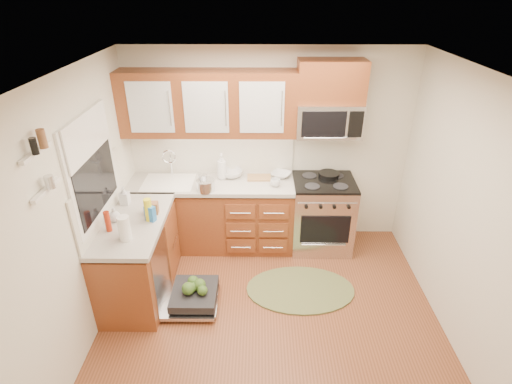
{
  "coord_description": "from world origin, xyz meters",
  "views": [
    {
      "loc": [
        -0.12,
        -2.98,
        3.13
      ],
      "look_at": [
        -0.16,
        0.85,
        1.1
      ],
      "focal_mm": 28.0,
      "sensor_mm": 36.0,
      "label": 1
    }
  ],
  "objects_px": {
    "upper_cabinets": "(208,103)",
    "bowl_a": "(281,175)",
    "cup": "(275,183)",
    "microwave": "(328,119)",
    "paper_towel_roll": "(125,228)",
    "range": "(322,214)",
    "dishwasher": "(191,297)",
    "bowl_b": "(232,173)",
    "rug": "(300,289)",
    "stock_pot": "(206,185)",
    "skillet": "(329,174)",
    "sink": "(169,191)",
    "cutting_board": "(259,178)"
  },
  "relations": [
    {
      "from": "sink",
      "to": "skillet",
      "type": "distance_m",
      "value": 2.01
    },
    {
      "from": "range",
      "to": "cutting_board",
      "type": "height_order",
      "value": "range"
    },
    {
      "from": "bowl_b",
      "to": "cup",
      "type": "xyz_separation_m",
      "value": [
        0.55,
        -0.27,
        0.0
      ]
    },
    {
      "from": "cutting_board",
      "to": "bowl_a",
      "type": "height_order",
      "value": "bowl_a"
    },
    {
      "from": "upper_cabinets",
      "to": "sink",
      "type": "relative_size",
      "value": 3.31
    },
    {
      "from": "upper_cabinets",
      "to": "bowl_b",
      "type": "distance_m",
      "value": 0.94
    },
    {
      "from": "range",
      "to": "rug",
      "type": "bearing_deg",
      "value": -110.19
    },
    {
      "from": "rug",
      "to": "bowl_b",
      "type": "distance_m",
      "value": 1.66
    },
    {
      "from": "bowl_a",
      "to": "cup",
      "type": "height_order",
      "value": "cup"
    },
    {
      "from": "skillet",
      "to": "cup",
      "type": "height_order",
      "value": "cup"
    },
    {
      "from": "upper_cabinets",
      "to": "paper_towel_roll",
      "type": "bearing_deg",
      "value": -116.22
    },
    {
      "from": "upper_cabinets",
      "to": "paper_towel_roll",
      "type": "height_order",
      "value": "upper_cabinets"
    },
    {
      "from": "rug",
      "to": "bowl_a",
      "type": "relative_size",
      "value": 5.19
    },
    {
      "from": "bowl_b",
      "to": "microwave",
      "type": "bearing_deg",
      "value": -2.47
    },
    {
      "from": "sink",
      "to": "bowl_b",
      "type": "xyz_separation_m",
      "value": [
        0.77,
        0.18,
        0.17
      ]
    },
    {
      "from": "upper_cabinets",
      "to": "rug",
      "type": "relative_size",
      "value": 1.66
    },
    {
      "from": "range",
      "to": "bowl_a",
      "type": "relative_size",
      "value": 4.0
    },
    {
      "from": "rug",
      "to": "stock_pot",
      "type": "bearing_deg",
      "value": 148.14
    },
    {
      "from": "cup",
      "to": "microwave",
      "type": "bearing_deg",
      "value": 19.39
    },
    {
      "from": "cutting_board",
      "to": "bowl_a",
      "type": "bearing_deg",
      "value": 10.23
    },
    {
      "from": "range",
      "to": "rug",
      "type": "height_order",
      "value": "range"
    },
    {
      "from": "cup",
      "to": "stock_pot",
      "type": "bearing_deg",
      "value": -172.11
    },
    {
      "from": "skillet",
      "to": "paper_towel_roll",
      "type": "height_order",
      "value": "paper_towel_roll"
    },
    {
      "from": "upper_cabinets",
      "to": "bowl_a",
      "type": "height_order",
      "value": "upper_cabinets"
    },
    {
      "from": "paper_towel_roll",
      "to": "microwave",
      "type": "bearing_deg",
      "value": 33.05
    },
    {
      "from": "sink",
      "to": "paper_towel_roll",
      "type": "bearing_deg",
      "value": -97.22
    },
    {
      "from": "rug",
      "to": "cup",
      "type": "relative_size",
      "value": 10.27
    },
    {
      "from": "range",
      "to": "bowl_b",
      "type": "relative_size",
      "value": 3.39
    },
    {
      "from": "rug",
      "to": "bowl_b",
      "type": "bearing_deg",
      "value": 127.71
    },
    {
      "from": "cutting_board",
      "to": "paper_towel_roll",
      "type": "height_order",
      "value": "paper_towel_roll"
    },
    {
      "from": "range",
      "to": "sink",
      "type": "height_order",
      "value": "range"
    },
    {
      "from": "dishwasher",
      "to": "bowl_a",
      "type": "height_order",
      "value": "bowl_a"
    },
    {
      "from": "microwave",
      "to": "cutting_board",
      "type": "relative_size",
      "value": 2.56
    },
    {
      "from": "cutting_board",
      "to": "cup",
      "type": "bearing_deg",
      "value": -47.67
    },
    {
      "from": "microwave",
      "to": "skillet",
      "type": "distance_m",
      "value": 0.73
    },
    {
      "from": "rug",
      "to": "cup",
      "type": "distance_m",
      "value": 1.29
    },
    {
      "from": "paper_towel_roll",
      "to": "bowl_a",
      "type": "bearing_deg",
      "value": 42.13
    },
    {
      "from": "upper_cabinets",
      "to": "sink",
      "type": "bearing_deg",
      "value": -163.55
    },
    {
      "from": "stock_pot",
      "to": "bowl_b",
      "type": "xyz_separation_m",
      "value": [
        0.28,
        0.38,
        -0.02
      ]
    },
    {
      "from": "dishwasher",
      "to": "cup",
      "type": "bearing_deg",
      "value": 48.09
    },
    {
      "from": "cutting_board",
      "to": "dishwasher",
      "type": "bearing_deg",
      "value": -120.38
    },
    {
      "from": "cutting_board",
      "to": "paper_towel_roll",
      "type": "distance_m",
      "value": 1.87
    },
    {
      "from": "skillet",
      "to": "stock_pot",
      "type": "xyz_separation_m",
      "value": [
        -1.51,
        -0.35,
        0.02
      ]
    },
    {
      "from": "microwave",
      "to": "skillet",
      "type": "relative_size",
      "value": 2.91
    },
    {
      "from": "range",
      "to": "cup",
      "type": "xyz_separation_m",
      "value": [
        -0.61,
        -0.1,
        0.5
      ]
    },
    {
      "from": "cup",
      "to": "sink",
      "type": "bearing_deg",
      "value": 176.31
    },
    {
      "from": "range",
      "to": "dishwasher",
      "type": "distance_m",
      "value": 1.95
    },
    {
      "from": "range",
      "to": "bowl_b",
      "type": "distance_m",
      "value": 1.27
    },
    {
      "from": "cutting_board",
      "to": "bowl_a",
      "type": "distance_m",
      "value": 0.28
    },
    {
      "from": "dishwasher",
      "to": "bowl_b",
      "type": "relative_size",
      "value": 2.5
    }
  ]
}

